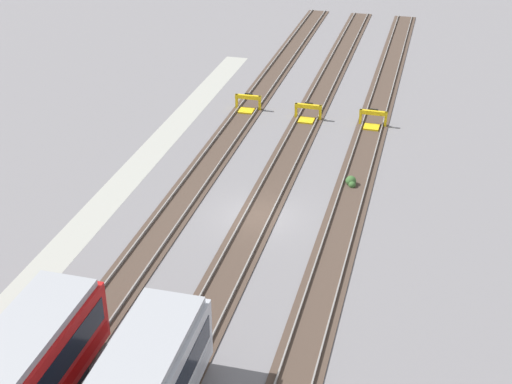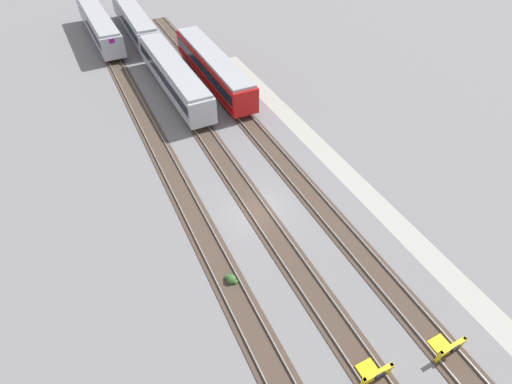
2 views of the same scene
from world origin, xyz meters
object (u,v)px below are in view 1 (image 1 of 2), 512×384
Objects in this scene: bumper_stop_nearest_track at (247,104)px; weed_clump at (351,182)px; bumper_stop_near_inner_track at (307,114)px; bumper_stop_middle_track at (372,120)px.

bumper_stop_nearest_track is 13.56m from weed_clump.
weed_clump is at bearing 26.13° from bumper_stop_near_inner_track.
bumper_stop_nearest_track is 4.79m from bumper_stop_near_inner_track.
bumper_stop_near_inner_track and bumper_stop_middle_track have the same top height.
bumper_stop_near_inner_track is at bearing -90.02° from bumper_stop_middle_track.
bumper_stop_middle_track is at bearing 85.94° from bumper_stop_nearest_track.
bumper_stop_near_inner_track is (0.67, 4.74, 0.00)m from bumper_stop_nearest_track.
bumper_stop_middle_track is 2.18× the size of weed_clump.
bumper_stop_middle_track is at bearing 178.67° from weed_clump.
bumper_stop_nearest_track is 2.18× the size of weed_clump.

